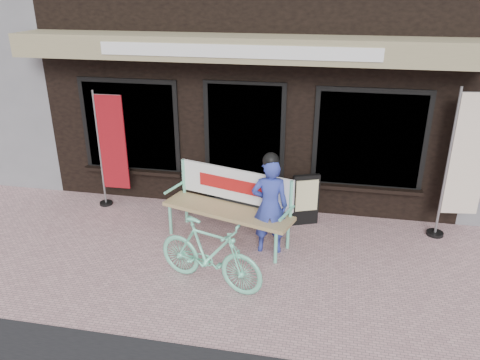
% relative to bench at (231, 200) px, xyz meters
% --- Properties ---
extents(ground, '(70.00, 70.00, 0.00)m').
position_rel_bench_xyz_m(ground, '(-0.00, -0.88, -0.64)').
color(ground, '#C29497').
rests_on(ground, ground).
extents(storefront, '(7.00, 6.77, 6.00)m').
position_rel_bench_xyz_m(storefront, '(-0.00, 4.09, 2.35)').
color(storefront, black).
rests_on(storefront, ground).
extents(bench, '(2.06, 1.05, 1.08)m').
position_rel_bench_xyz_m(bench, '(0.00, 0.00, 0.00)').
color(bench, '#75E5BA').
rests_on(bench, ground).
extents(person, '(0.56, 0.41, 1.52)m').
position_rel_bench_xyz_m(person, '(0.62, -0.25, 0.11)').
color(person, '#2F3DA2').
rests_on(person, ground).
extents(bicycle, '(1.57, 0.87, 0.91)m').
position_rel_bench_xyz_m(bicycle, '(-0.01, -1.23, -0.18)').
color(bicycle, '#75E5BA').
rests_on(bicycle, ground).
extents(nobori_red, '(0.60, 0.23, 2.04)m').
position_rel_bench_xyz_m(nobori_red, '(-2.22, 0.73, 0.42)').
color(nobori_red, gray).
rests_on(nobori_red, ground).
extents(nobori_cream, '(0.69, 0.28, 2.32)m').
position_rel_bench_xyz_m(nobori_cream, '(3.34, 0.72, 0.56)').
color(nobori_cream, gray).
rests_on(nobori_cream, ground).
extents(menu_stand, '(0.42, 0.24, 0.85)m').
position_rel_bench_xyz_m(menu_stand, '(1.08, 0.67, -0.20)').
color(menu_stand, black).
rests_on(menu_stand, ground).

